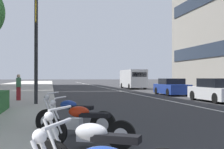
% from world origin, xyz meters
% --- Properties ---
extents(sidewalk_right_plaza, '(160.00, 10.15, 0.15)m').
position_xyz_m(sidewalk_right_plaza, '(30.00, 12.21, 0.07)').
color(sidewalk_right_plaza, '#B2ADA3').
rests_on(sidewalk_right_plaza, ground).
extents(lane_centre_stripe, '(110.00, 0.16, 0.01)m').
position_xyz_m(lane_centre_stripe, '(35.00, 0.00, 0.00)').
color(lane_centre_stripe, silver).
rests_on(lane_centre_stripe, ground).
extents(motorcycle_by_sign_pole, '(1.00, 1.98, 1.08)m').
position_xyz_m(motorcycle_by_sign_pole, '(4.03, 6.62, 0.41)').
color(motorcycle_by_sign_pole, black).
rests_on(motorcycle_by_sign_pole, ground).
extents(motorcycle_under_tarp, '(1.19, 2.01, 1.11)m').
position_xyz_m(motorcycle_under_tarp, '(5.44, 6.77, 0.42)').
color(motorcycle_under_tarp, black).
rests_on(motorcycle_under_tarp, ground).
extents(car_following_behind, '(4.17, 1.86, 1.43)m').
position_xyz_m(car_following_behind, '(14.46, -2.60, 0.67)').
color(car_following_behind, silver).
rests_on(car_following_behind, ground).
extents(car_far_down_avenue, '(4.16, 1.87, 1.40)m').
position_xyz_m(car_far_down_avenue, '(21.26, -2.50, 0.65)').
color(car_far_down_avenue, navy).
rests_on(car_far_down_avenue, ground).
extents(delivery_van_ahead, '(6.22, 2.22, 2.45)m').
position_xyz_m(delivery_van_ahead, '(35.41, -3.05, 1.32)').
color(delivery_van_ahead, silver).
rests_on(delivery_van_ahead, ground).
extents(street_lamp_with_banners, '(1.26, 2.03, 8.29)m').
position_xyz_m(street_lamp_with_banners, '(13.43, 7.84, 5.08)').
color(street_lamp_with_banners, '#232326').
rests_on(street_lamp_with_banners, sidewalk_right_plaza).
extents(pedestrian_on_plaza, '(0.44, 0.32, 1.53)m').
position_xyz_m(pedestrian_on_plaza, '(16.10, 9.24, 0.91)').
color(pedestrian_on_plaza, maroon).
rests_on(pedestrian_on_plaza, sidewalk_right_plaza).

